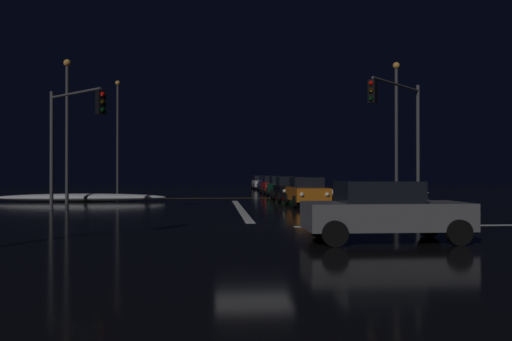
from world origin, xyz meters
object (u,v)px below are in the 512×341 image
at_px(sedan_black, 290,189).
at_px(streetlamp_left_near, 67,120).
at_px(sedan_gray_crossing, 384,211).
at_px(streetlamp_right_near, 396,121).
at_px(sedan_green, 281,186).
at_px(streetlamp_left_far, 118,129).
at_px(sedan_orange, 307,191).
at_px(sedan_red, 273,185).
at_px(traffic_signal_ne, 400,119).
at_px(sedan_silver, 261,182).
at_px(sedan_blue, 268,183).
at_px(traffic_signal_nw, 72,125).

bearing_deg(sedan_black, streetlamp_left_near, -172.75).
height_order(sedan_gray_crossing, streetlamp_left_near, streetlamp_left_near).
bearing_deg(sedan_black, streetlamp_right_near, -15.03).
relative_size(sedan_green, streetlamp_left_far, 0.42).
distance_m(sedan_orange, sedan_green, 11.17).
distance_m(sedan_gray_crossing, streetlamp_right_near, 20.15).
bearing_deg(sedan_red, streetlamp_right_near, -65.92).
distance_m(sedan_orange, sedan_red, 17.65).
height_order(sedan_green, traffic_signal_ne, traffic_signal_ne).
xyz_separation_m(sedan_orange, sedan_gray_crossing, (-0.62, -14.76, 0.00)).
relative_size(sedan_orange, sedan_silver, 1.00).
bearing_deg(sedan_black, sedan_gray_crossing, -91.34).
xyz_separation_m(sedan_blue, sedan_silver, (-0.19, 6.33, 0.00)).
bearing_deg(streetlamp_left_far, streetlamp_left_near, -90.00).
distance_m(sedan_black, traffic_signal_nw, 14.64).
distance_m(sedan_green, sedan_silver, 19.51).
xyz_separation_m(streetlamp_left_near, streetlamp_left_far, (0.00, 16.00, 0.83)).
xyz_separation_m(sedan_green, traffic_signal_ne, (4.11, -14.20, 3.68)).
xyz_separation_m(sedan_red, traffic_signal_nw, (-11.85, -20.52, 3.26)).
relative_size(sedan_silver, traffic_signal_nw, 0.74).
height_order(sedan_green, sedan_silver, same).
relative_size(sedan_gray_crossing, streetlamp_right_near, 0.49).
xyz_separation_m(sedan_blue, streetlamp_right_near, (5.94, -20.68, 4.27)).
height_order(sedan_orange, streetlamp_left_far, streetlamp_left_far).
relative_size(sedan_orange, streetlamp_left_near, 0.50).
bearing_deg(sedan_blue, streetlamp_right_near, -73.98).
xyz_separation_m(sedan_orange, streetlamp_right_near, (6.33, 3.67, 4.27)).
bearing_deg(sedan_orange, sedan_red, 89.74).
relative_size(traffic_signal_ne, traffic_signal_nw, 1.10).
relative_size(streetlamp_left_near, streetlamp_right_near, 0.98).
bearing_deg(sedan_red, sedan_green, -90.52).
bearing_deg(sedan_green, streetlamp_left_near, -151.53).
bearing_deg(sedan_blue, sedan_green, -91.60).
bearing_deg(streetlamp_left_far, traffic_signal_ne, -51.67).
distance_m(sedan_orange, sedan_blue, 24.35).
relative_size(sedan_red, streetlamp_left_far, 0.42).
bearing_deg(streetlamp_left_near, sedan_blue, 55.52).
bearing_deg(sedan_gray_crossing, sedan_black, 88.66).
bearing_deg(traffic_signal_nw, sedan_orange, 13.74).
distance_m(sedan_green, sedan_blue, 13.19).
height_order(sedan_silver, streetlamp_right_near, streetlamp_right_near).
bearing_deg(sedan_green, sedan_blue, 88.40).
bearing_deg(streetlamp_right_near, traffic_signal_nw, -160.12).
relative_size(traffic_signal_ne, streetlamp_left_far, 0.63).
relative_size(traffic_signal_nw, streetlamp_left_near, 0.68).
height_order(sedan_red, traffic_signal_nw, traffic_signal_nw).
distance_m(traffic_signal_ne, streetlamp_right_near, 7.07).
bearing_deg(traffic_signal_ne, streetlamp_left_far, 128.33).
distance_m(sedan_silver, streetlamp_left_near, 30.72).
bearing_deg(sedan_silver, sedan_black, -90.80).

